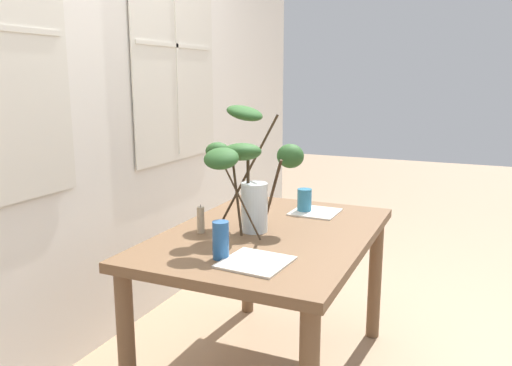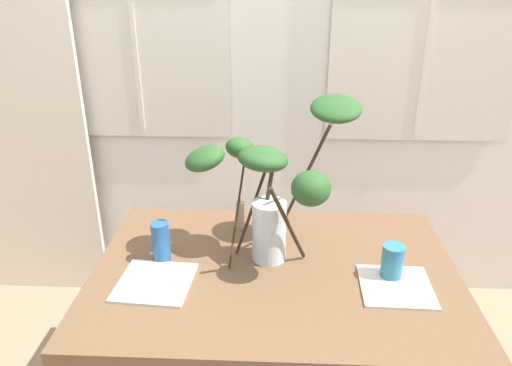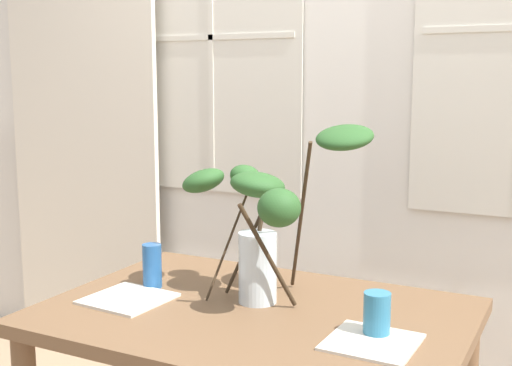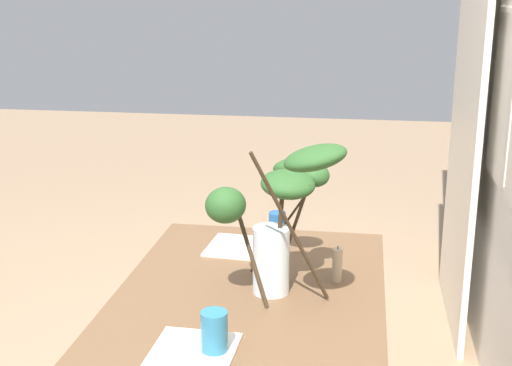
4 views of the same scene
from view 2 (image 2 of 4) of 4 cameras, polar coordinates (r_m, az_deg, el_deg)
back_wall_with_windows at (r=2.45m, az=2.75°, el=16.79°), size 5.16×0.14×2.76m
dining_table at (r=1.80m, az=2.18°, el=-12.67°), size 1.28×0.89×0.72m
vase_with_branches at (r=1.68m, az=2.20°, el=0.40°), size 0.67×0.50×0.58m
drinking_glass_blue_left at (r=1.78m, az=-11.11°, el=-6.79°), size 0.06×0.06×0.15m
drinking_glass_blue_right at (r=1.72m, az=15.67°, el=-8.88°), size 0.08×0.08×0.12m
plate_square_left at (r=1.70m, az=-11.77°, el=-11.33°), size 0.26×0.26×0.01m
plate_square_right at (r=1.71m, az=16.07°, el=-11.57°), size 0.24×0.24×0.01m
pillar_candle at (r=1.95m, az=-1.87°, el=-3.85°), size 0.03×0.03×0.13m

